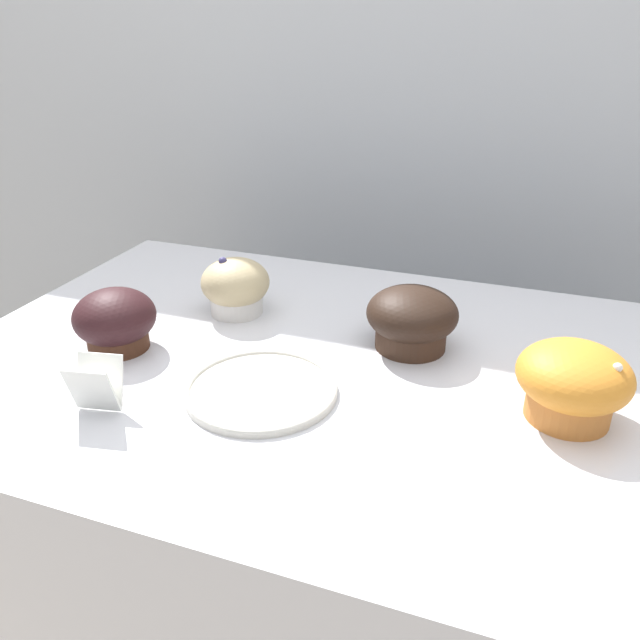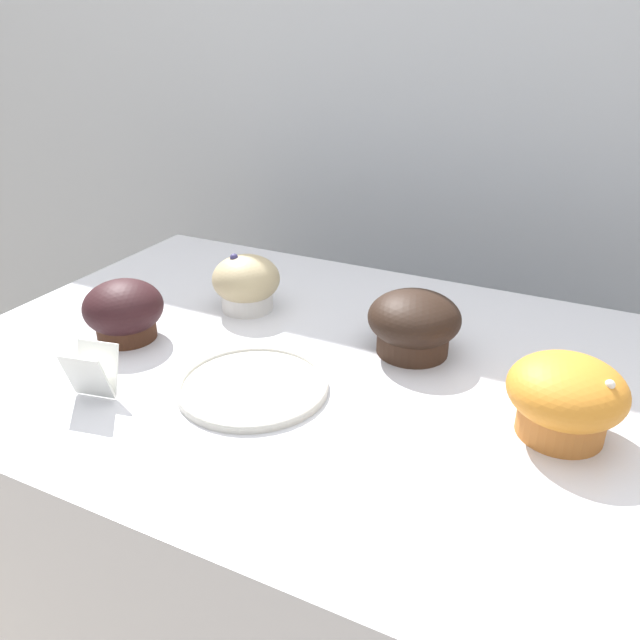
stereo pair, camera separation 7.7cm
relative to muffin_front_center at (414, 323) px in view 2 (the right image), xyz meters
name	(u,v)px [view 2 (the right image)]	position (x,y,z in m)	size (l,w,h in m)	color
wall_back	(466,244)	(-0.06, 0.53, -0.07)	(3.20, 0.10, 1.80)	#B2B7BC
display_counter	(340,628)	(-0.06, -0.07, -0.51)	(1.00, 0.64, 0.93)	silver
muffin_front_center	(414,323)	(0.00, 0.00, 0.00)	(0.12, 0.12, 0.08)	#39251A
muffin_back_left	(124,311)	(-0.35, -0.13, 0.00)	(0.10, 0.10, 0.08)	#412316
muffin_back_right	(246,283)	(-0.26, 0.02, 0.00)	(0.10, 0.10, 0.08)	silver
muffin_front_left	(565,397)	(0.19, -0.10, 0.00)	(0.12, 0.12, 0.08)	#CD7834
serving_plate	(253,386)	(-0.13, -0.16, -0.04)	(0.17, 0.17, 0.01)	beige
price_card	(92,372)	(-0.28, -0.25, -0.01)	(0.06, 0.05, 0.06)	white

